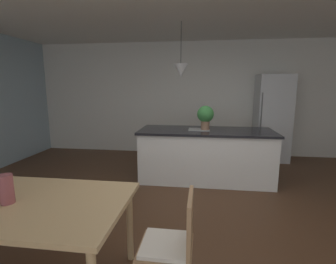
# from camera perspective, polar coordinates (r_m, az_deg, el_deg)

# --- Properties ---
(ground_plane) EXTENTS (10.00, 8.40, 0.04)m
(ground_plane) POSITION_cam_1_polar(r_m,az_deg,el_deg) (3.30, 6.88, -19.78)
(ground_plane) COLOR #4C301E
(wall_back_kitchen) EXTENTS (10.00, 0.12, 2.70)m
(wall_back_kitchen) POSITION_cam_1_polar(r_m,az_deg,el_deg) (6.13, 7.61, 7.58)
(wall_back_kitchen) COLOR white
(wall_back_kitchen) RESTS_ON ground_plane
(dining_table) EXTENTS (1.99, 0.97, 0.75)m
(dining_table) POSITION_cam_1_polar(r_m,az_deg,el_deg) (2.46, -33.60, -14.16)
(dining_table) COLOR tan
(dining_table) RESTS_ON ground_plane
(chair_kitchen_end) EXTENTS (0.40, 0.40, 0.87)m
(chair_kitchen_end) POSITION_cam_1_polar(r_m,az_deg,el_deg) (2.03, 1.01, -24.46)
(chair_kitchen_end) COLOR #A87F56
(chair_kitchen_end) RESTS_ON ground_plane
(kitchen_island) EXTENTS (2.31, 0.91, 0.91)m
(kitchen_island) POSITION_cam_1_polar(r_m,az_deg,el_deg) (4.43, 8.65, -5.14)
(kitchen_island) COLOR white
(kitchen_island) RESTS_ON ground_plane
(refrigerator) EXTENTS (0.71, 0.67, 1.90)m
(refrigerator) POSITION_cam_1_polar(r_m,az_deg,el_deg) (5.97, 22.93, 2.96)
(refrigerator) COLOR silver
(refrigerator) RESTS_ON ground_plane
(pendant_over_island_main) EXTENTS (0.24, 0.24, 0.90)m
(pendant_over_island_main) POSITION_cam_1_polar(r_m,az_deg,el_deg) (4.29, 2.98, 14.01)
(pendant_over_island_main) COLOR black
(potted_plant_on_island) EXTENTS (0.29, 0.29, 0.42)m
(potted_plant_on_island) POSITION_cam_1_polar(r_m,az_deg,el_deg) (4.30, 8.66, 3.79)
(potted_plant_on_island) COLOR #8C664C
(potted_plant_on_island) RESTS_ON kitchen_island
(vase_on_dining_table) EXTENTS (0.10, 0.10, 0.23)m
(vase_on_dining_table) POSITION_cam_1_polar(r_m,az_deg,el_deg) (2.31, -33.32, -10.97)
(vase_on_dining_table) COLOR #994C51
(vase_on_dining_table) RESTS_ON dining_table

